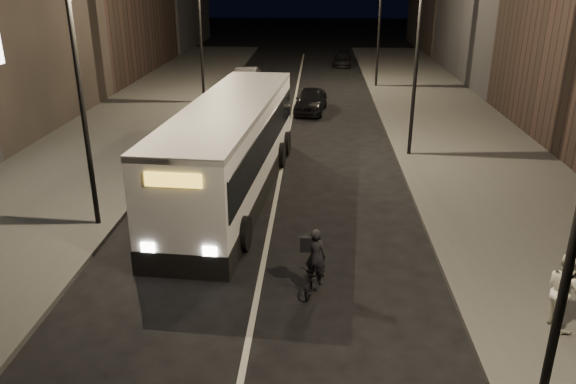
# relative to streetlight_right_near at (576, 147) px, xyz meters

# --- Properties ---
(ground) EXTENTS (180.00, 180.00, 0.00)m
(ground) POSITION_rel_streetlight_right_near_xyz_m (-5.33, 4.00, -5.36)
(ground) COLOR black
(ground) RESTS_ON ground
(sidewalk_right) EXTENTS (7.00, 70.00, 0.16)m
(sidewalk_right) POSITION_rel_streetlight_right_near_xyz_m (3.17, 18.00, -5.28)
(sidewalk_right) COLOR #3D3D3A
(sidewalk_right) RESTS_ON ground
(sidewalk_left) EXTENTS (7.00, 70.00, 0.16)m
(sidewalk_left) POSITION_rel_streetlight_right_near_xyz_m (-13.83, 18.00, -5.28)
(sidewalk_left) COLOR #3D3D3A
(sidewalk_left) RESTS_ON ground
(streetlight_right_near) EXTENTS (1.20, 0.44, 8.12)m
(streetlight_right_near) POSITION_rel_streetlight_right_near_xyz_m (0.00, 0.00, 0.00)
(streetlight_right_near) COLOR black
(streetlight_right_near) RESTS_ON sidewalk_right
(streetlight_right_mid) EXTENTS (1.20, 0.44, 8.12)m
(streetlight_right_mid) POSITION_rel_streetlight_right_near_xyz_m (0.00, 16.00, 0.00)
(streetlight_right_mid) COLOR black
(streetlight_right_mid) RESTS_ON sidewalk_right
(streetlight_right_far) EXTENTS (1.20, 0.44, 8.12)m
(streetlight_right_far) POSITION_rel_streetlight_right_near_xyz_m (0.00, 32.00, 0.00)
(streetlight_right_far) COLOR black
(streetlight_right_far) RESTS_ON sidewalk_right
(streetlight_left_near) EXTENTS (1.20, 0.44, 8.12)m
(streetlight_left_near) POSITION_rel_streetlight_right_near_xyz_m (-10.66, 8.00, 0.00)
(streetlight_left_near) COLOR black
(streetlight_left_near) RESTS_ON sidewalk_left
(streetlight_left_far) EXTENTS (1.20, 0.44, 8.12)m
(streetlight_left_far) POSITION_rel_streetlight_right_near_xyz_m (-10.66, 26.00, 0.00)
(streetlight_left_far) COLOR black
(streetlight_left_far) RESTS_ON sidewalk_left
(city_bus) EXTENTS (3.77, 12.96, 3.45)m
(city_bus) POSITION_rel_streetlight_right_near_xyz_m (-6.99, 11.25, -3.48)
(city_bus) COLOR white
(city_bus) RESTS_ON ground
(cyclist_on_bicycle) EXTENTS (0.97, 1.68, 1.83)m
(cyclist_on_bicycle) POSITION_rel_streetlight_right_near_xyz_m (-3.85, 4.48, -4.75)
(cyclist_on_bicycle) COLOR black
(cyclist_on_bicycle) RESTS_ON ground
(pedestrian_woman) EXTENTS (0.84, 1.00, 1.84)m
(pedestrian_woman) POSITION_rel_streetlight_right_near_xyz_m (1.79, 3.02, -4.28)
(pedestrian_woman) COLOR silver
(pedestrian_woman) RESTS_ON sidewalk_right
(car_near) EXTENTS (2.11, 4.27, 1.40)m
(car_near) POSITION_rel_streetlight_right_near_xyz_m (-4.27, 24.35, -4.66)
(car_near) COLOR black
(car_near) RESTS_ON ground
(car_mid) EXTENTS (1.53, 4.38, 1.44)m
(car_mid) POSITION_rel_streetlight_right_near_xyz_m (-8.93, 32.02, -4.64)
(car_mid) COLOR #3B3C3E
(car_mid) RESTS_ON ground
(car_far) EXTENTS (1.73, 3.90, 1.11)m
(car_far) POSITION_rel_streetlight_right_near_xyz_m (-1.73, 41.87, -4.80)
(car_far) COLOR black
(car_far) RESTS_ON ground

